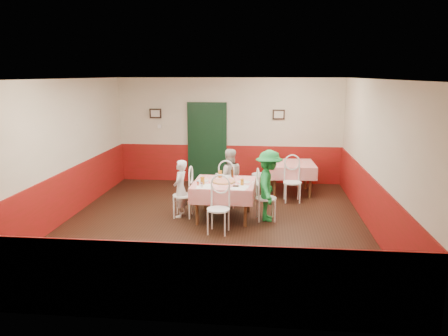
# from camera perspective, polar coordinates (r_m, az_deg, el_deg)

# --- Properties ---
(floor) EXTENTS (7.00, 7.00, 0.00)m
(floor) POSITION_cam_1_polar(r_m,az_deg,el_deg) (8.66, -1.37, -7.31)
(floor) COLOR black
(floor) RESTS_ON ground
(ceiling) EXTENTS (7.00, 7.00, 0.00)m
(ceiling) POSITION_cam_1_polar(r_m,az_deg,el_deg) (8.17, -1.47, 11.55)
(ceiling) COLOR white
(ceiling) RESTS_ON back_wall
(back_wall) EXTENTS (6.00, 0.10, 2.80)m
(back_wall) POSITION_cam_1_polar(r_m,az_deg,el_deg) (11.74, 0.72, 4.89)
(back_wall) COLOR beige
(back_wall) RESTS_ON ground
(front_wall) EXTENTS (6.00, 0.10, 2.80)m
(front_wall) POSITION_cam_1_polar(r_m,az_deg,el_deg) (4.94, -6.49, -5.42)
(front_wall) COLOR beige
(front_wall) RESTS_ON ground
(left_wall) EXTENTS (0.10, 7.00, 2.80)m
(left_wall) POSITION_cam_1_polar(r_m,az_deg,el_deg) (9.17, -20.38, 2.06)
(left_wall) COLOR beige
(left_wall) RESTS_ON ground
(right_wall) EXTENTS (0.10, 7.00, 2.80)m
(right_wall) POSITION_cam_1_polar(r_m,az_deg,el_deg) (8.47, 19.17, 1.37)
(right_wall) COLOR beige
(right_wall) RESTS_ON ground
(wainscot_back) EXTENTS (6.00, 0.03, 1.00)m
(wainscot_back) POSITION_cam_1_polar(r_m,az_deg,el_deg) (11.87, 0.70, 0.57)
(wainscot_back) COLOR maroon
(wainscot_back) RESTS_ON ground
(wainscot_front) EXTENTS (6.00, 0.03, 1.00)m
(wainscot_front) POSITION_cam_1_polar(r_m,az_deg,el_deg) (5.30, -6.22, -14.70)
(wainscot_front) COLOR maroon
(wainscot_front) RESTS_ON ground
(wainscot_left) EXTENTS (0.03, 7.00, 1.00)m
(wainscot_left) POSITION_cam_1_polar(r_m,az_deg,el_deg) (9.35, -19.89, -3.37)
(wainscot_left) COLOR maroon
(wainscot_left) RESTS_ON ground
(wainscot_right) EXTENTS (0.03, 7.00, 1.00)m
(wainscot_right) POSITION_cam_1_polar(r_m,az_deg,el_deg) (8.67, 18.66, -4.47)
(wainscot_right) COLOR maroon
(wainscot_right) RESTS_ON ground
(door) EXTENTS (0.96, 0.06, 2.10)m
(door) POSITION_cam_1_polar(r_m,az_deg,el_deg) (11.81, -2.21, 3.21)
(door) COLOR black
(door) RESTS_ON ground
(picture_left) EXTENTS (0.32, 0.03, 0.26)m
(picture_left) POSITION_cam_1_polar(r_m,az_deg,el_deg) (11.99, -8.94, 7.06)
(picture_left) COLOR black
(picture_left) RESTS_ON back_wall
(picture_right) EXTENTS (0.32, 0.03, 0.26)m
(picture_right) POSITION_cam_1_polar(r_m,az_deg,el_deg) (11.60, 7.16, 6.94)
(picture_right) COLOR black
(picture_right) RESTS_ON back_wall
(thermostat) EXTENTS (0.10, 0.03, 0.10)m
(thermostat) POSITION_cam_1_polar(r_m,az_deg,el_deg) (12.00, -8.42, 5.39)
(thermostat) COLOR white
(thermostat) RESTS_ON back_wall
(main_table) EXTENTS (1.25, 1.25, 0.77)m
(main_table) POSITION_cam_1_polar(r_m,az_deg,el_deg) (8.88, 0.00, -4.26)
(main_table) COLOR red
(main_table) RESTS_ON ground
(second_table) EXTENTS (1.18, 1.18, 0.77)m
(second_table) POSITION_cam_1_polar(r_m,az_deg,el_deg) (10.88, 8.71, -1.32)
(second_table) COLOR red
(second_table) RESTS_ON ground
(chair_left) EXTENTS (0.42, 0.42, 0.90)m
(chair_left) POSITION_cam_1_polar(r_m,az_deg,el_deg) (9.00, -5.39, -3.59)
(chair_left) COLOR white
(chair_left) RESTS_ON ground
(chair_right) EXTENTS (0.48, 0.48, 0.90)m
(chair_right) POSITION_cam_1_polar(r_m,az_deg,el_deg) (8.80, 5.51, -3.96)
(chair_right) COLOR white
(chair_right) RESTS_ON ground
(chair_far) EXTENTS (0.51, 0.51, 0.90)m
(chair_far) POSITION_cam_1_polar(r_m,az_deg,el_deg) (9.68, 0.62, -2.42)
(chair_far) COLOR white
(chair_far) RESTS_ON ground
(chair_near) EXTENTS (0.47, 0.47, 0.90)m
(chair_near) POSITION_cam_1_polar(r_m,az_deg,el_deg) (8.06, -0.75, -5.44)
(chair_near) COLOR white
(chair_near) RESTS_ON ground
(chair_second_a) EXTENTS (0.44, 0.44, 0.90)m
(chair_second_a) POSITION_cam_1_polar(r_m,az_deg,el_deg) (10.85, 4.76, -0.85)
(chair_second_a) COLOR white
(chair_second_a) RESTS_ON ground
(chair_second_b) EXTENTS (0.44, 0.44, 0.90)m
(chair_second_b) POSITION_cam_1_polar(r_m,az_deg,el_deg) (10.14, 8.92, -1.89)
(chair_second_b) COLOR white
(chair_second_b) RESTS_ON ground
(pizza) EXTENTS (0.46, 0.46, 0.03)m
(pizza) POSITION_cam_1_polar(r_m,az_deg,el_deg) (8.76, -0.03, -1.79)
(pizza) COLOR #B74723
(pizza) RESTS_ON main_table
(plate_left) EXTENTS (0.26, 0.26, 0.01)m
(plate_left) POSITION_cam_1_polar(r_m,az_deg,el_deg) (8.86, -2.85, -1.69)
(plate_left) COLOR white
(plate_left) RESTS_ON main_table
(plate_right) EXTENTS (0.26, 0.26, 0.01)m
(plate_right) POSITION_cam_1_polar(r_m,az_deg,el_deg) (8.76, 2.61, -1.84)
(plate_right) COLOR white
(plate_right) RESTS_ON main_table
(plate_far) EXTENTS (0.26, 0.26, 0.01)m
(plate_far) POSITION_cam_1_polar(r_m,az_deg,el_deg) (9.21, 0.43, -1.14)
(plate_far) COLOR white
(plate_far) RESTS_ON main_table
(glass_a) EXTENTS (0.08, 0.08, 0.15)m
(glass_a) POSITION_cam_1_polar(r_m,az_deg,el_deg) (8.58, -2.83, -1.68)
(glass_a) COLOR #BF7219
(glass_a) RESTS_ON main_table
(glass_b) EXTENTS (0.07, 0.07, 0.12)m
(glass_b) POSITION_cam_1_polar(r_m,az_deg,el_deg) (8.53, 2.39, -1.86)
(glass_b) COLOR #BF7219
(glass_b) RESTS_ON main_table
(glass_c) EXTENTS (0.08, 0.08, 0.15)m
(glass_c) POSITION_cam_1_polar(r_m,az_deg,el_deg) (9.16, -0.50, -0.79)
(glass_c) COLOR #BF7219
(glass_c) RESTS_ON main_table
(beer_bottle) EXTENTS (0.06, 0.06, 0.21)m
(beer_bottle) POSITION_cam_1_polar(r_m,az_deg,el_deg) (9.15, 1.09, -0.62)
(beer_bottle) COLOR #381C0A
(beer_bottle) RESTS_ON main_table
(shaker_a) EXTENTS (0.04, 0.04, 0.09)m
(shaker_a) POSITION_cam_1_polar(r_m,az_deg,el_deg) (8.45, -2.98, -2.11)
(shaker_a) COLOR silver
(shaker_a) RESTS_ON main_table
(shaker_b) EXTENTS (0.04, 0.04, 0.09)m
(shaker_b) POSITION_cam_1_polar(r_m,az_deg,el_deg) (8.36, -2.90, -2.28)
(shaker_b) COLOR silver
(shaker_b) RESTS_ON main_table
(shaker_c) EXTENTS (0.04, 0.04, 0.09)m
(shaker_c) POSITION_cam_1_polar(r_m,az_deg,el_deg) (8.52, -3.43, -2.01)
(shaker_c) COLOR #B23319
(shaker_c) RESTS_ON main_table
(menu_left) EXTENTS (0.34, 0.43, 0.00)m
(menu_left) POSITION_cam_1_polar(r_m,az_deg,el_deg) (8.46, -2.57, -2.40)
(menu_left) COLOR white
(menu_left) RESTS_ON main_table
(menu_right) EXTENTS (0.38, 0.46, 0.00)m
(menu_right) POSITION_cam_1_polar(r_m,az_deg,el_deg) (8.37, 2.09, -2.55)
(menu_right) COLOR white
(menu_right) RESTS_ON main_table
(wallet) EXTENTS (0.11, 0.09, 0.02)m
(wallet) POSITION_cam_1_polar(r_m,az_deg,el_deg) (8.43, 1.56, -2.37)
(wallet) COLOR black
(wallet) RESTS_ON main_table
(diner_left) EXTENTS (0.34, 0.47, 1.19)m
(diner_left) POSITION_cam_1_polar(r_m,az_deg,el_deg) (8.98, -5.72, -2.70)
(diner_left) COLOR gray
(diner_left) RESTS_ON ground
(diner_far) EXTENTS (0.71, 0.59, 1.29)m
(diner_far) POSITION_cam_1_polar(r_m,az_deg,el_deg) (9.68, 0.66, -1.24)
(diner_far) COLOR gray
(diner_far) RESTS_ON ground
(diner_right) EXTENTS (0.54, 0.93, 1.43)m
(diner_right) POSITION_cam_1_polar(r_m,az_deg,el_deg) (8.73, 5.88, -2.30)
(diner_right) COLOR gray
(diner_right) RESTS_ON ground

